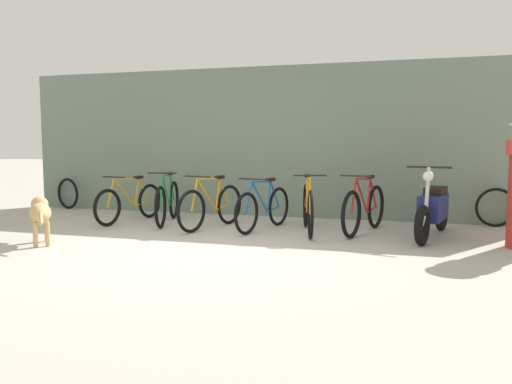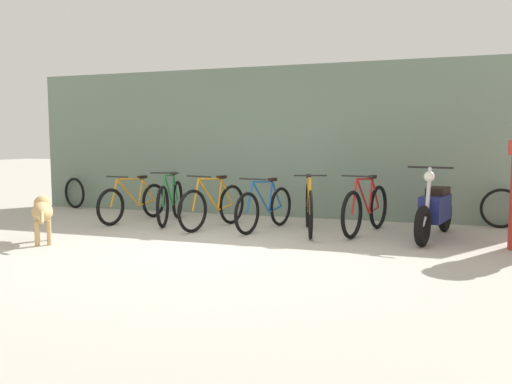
% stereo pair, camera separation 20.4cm
% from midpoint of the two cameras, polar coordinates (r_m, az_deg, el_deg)
% --- Properties ---
extents(ground_plane, '(60.00, 60.00, 0.00)m').
position_cam_midpoint_polar(ground_plane, '(6.29, -8.01, -6.58)').
color(ground_plane, '#ADA89E').
extents(shop_wall_back, '(9.39, 0.20, 2.69)m').
position_cam_midpoint_polar(shop_wall_back, '(9.12, 0.07, 5.73)').
color(shop_wall_back, slate).
rests_on(shop_wall_back, ground).
extents(bicycle_0, '(0.47, 1.65, 0.79)m').
position_cam_midpoint_polar(bicycle_0, '(8.68, -14.87, -1.20)').
color(bicycle_0, black).
rests_on(bicycle_0, ground).
extents(bicycle_1, '(0.54, 1.65, 0.86)m').
position_cam_midpoint_polar(bicycle_1, '(8.41, -10.75, -1.12)').
color(bicycle_1, black).
rests_on(bicycle_1, ground).
extents(bicycle_2, '(0.56, 1.57, 0.84)m').
position_cam_midpoint_polar(bicycle_2, '(7.79, -5.85, -1.64)').
color(bicycle_2, black).
rests_on(bicycle_2, ground).
extents(bicycle_3, '(0.55, 1.54, 0.81)m').
position_cam_midpoint_polar(bicycle_3, '(7.60, 0.10, -1.87)').
color(bicycle_3, black).
rests_on(bicycle_3, ground).
extents(bicycle_4, '(0.55, 1.68, 0.88)m').
position_cam_midpoint_polar(bicycle_4, '(7.43, 5.16, -1.82)').
color(bicycle_4, black).
rests_on(bicycle_4, ground).
extents(bicycle_5, '(0.59, 1.64, 0.87)m').
position_cam_midpoint_polar(bicycle_5, '(7.51, 11.52, -1.91)').
color(bicycle_5, black).
rests_on(bicycle_5, ground).
extents(motorcycle, '(0.66, 1.81, 1.02)m').
position_cam_midpoint_polar(motorcycle, '(7.36, 18.83, -1.96)').
color(motorcycle, black).
rests_on(motorcycle, ground).
extents(stray_dog, '(0.72, 0.81, 0.60)m').
position_cam_midpoint_polar(stray_dog, '(7.19, -24.18, -2.14)').
color(stray_dog, tan).
rests_on(stray_dog, ground).
extents(spare_tire_left, '(0.61, 0.23, 0.62)m').
position_cam_midpoint_polar(spare_tire_left, '(10.79, -21.22, -0.16)').
color(spare_tire_left, black).
rests_on(spare_tire_left, ground).
extents(spare_tire_right, '(0.62, 0.12, 0.62)m').
position_cam_midpoint_polar(spare_tire_right, '(8.69, 25.11, -1.61)').
color(spare_tire_right, black).
rests_on(spare_tire_right, ground).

